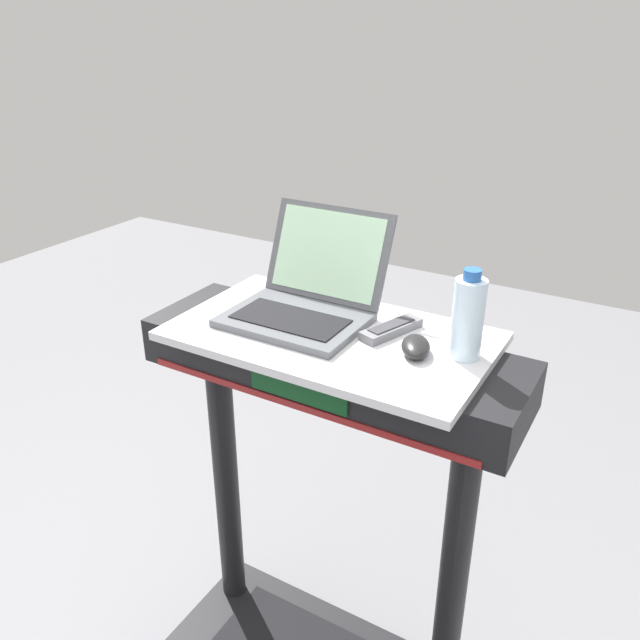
{
  "coord_description": "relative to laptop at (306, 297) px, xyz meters",
  "views": [
    {
      "loc": [
        0.64,
        -0.44,
        1.77
      ],
      "look_at": [
        0.0,
        0.65,
        1.18
      ],
      "focal_mm": 36.33,
      "sensor_mm": 36.0,
      "label": 1
    }
  ],
  "objects": [
    {
      "name": "water_bottle",
      "position": [
        0.39,
        -0.01,
        0.04
      ],
      "size": [
        0.07,
        0.07,
        0.19
      ],
      "color": "silver",
      "rests_on": "desk_board"
    },
    {
      "name": "desk_board",
      "position": [
        0.1,
        -0.05,
        -0.06
      ],
      "size": [
        0.71,
        0.42,
        0.02
      ],
      "primitive_type": "cube",
      "color": "silver",
      "rests_on": "treadmill_base"
    },
    {
      "name": "computer_mouse",
      "position": [
        0.3,
        -0.05,
        -0.03
      ],
      "size": [
        0.1,
        0.12,
        0.03
      ],
      "primitive_type": "ellipsoid",
      "rotation": [
        0.0,
        0.0,
        0.42
      ],
      "color": "black",
      "rests_on": "desk_board"
    },
    {
      "name": "laptop",
      "position": [
        0.0,
        0.0,
        0.0
      ],
      "size": [
        0.32,
        0.32,
        0.23
      ],
      "rotation": [
        0.0,
        0.0,
        0.07
      ],
      "color": "#515459",
      "rests_on": "desk_board"
    },
    {
      "name": "tv_remote",
      "position": [
        0.22,
        0.02,
        -0.04
      ],
      "size": [
        0.1,
        0.17,
        0.02
      ],
      "color": "slate",
      "rests_on": "desk_board"
    }
  ]
}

